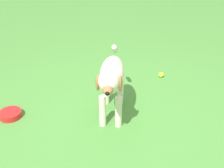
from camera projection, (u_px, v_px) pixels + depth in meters
ground at (115, 132)px, 2.68m from camera, size 14.00×14.00×0.00m
dog at (112, 78)px, 2.67m from camera, size 0.91×0.52×0.67m
tennis_ball_0 at (161, 75)px, 3.60m from camera, size 0.07×0.07×0.07m
water_bowl at (11, 114)px, 2.87m from camera, size 0.22×0.22×0.06m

